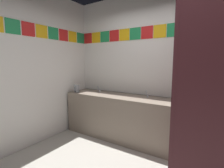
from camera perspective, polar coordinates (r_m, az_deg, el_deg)
name	(u,v)px	position (r m, az deg, el deg)	size (l,w,h in m)	color
wall_back	(166,67)	(3.21, 17.86, 5.60)	(3.84, 0.09, 2.78)	white
wall_side	(22,67)	(3.19, -28.32, 5.06)	(0.09, 3.01, 2.78)	white
vanity_counter	(119,116)	(3.35, 2.28, -10.79)	(2.17, 0.62, 0.84)	gray
faucet_left	(99,90)	(3.61, -4.42, -1.89)	(0.04, 0.10, 0.14)	silver
faucet_right	(147,95)	(3.09, 11.92, -3.62)	(0.04, 0.10, 0.14)	silver
soap_dispenser	(77,88)	(3.65, -11.98, -1.50)	(0.09, 0.09, 0.16)	gray
stall_divider	(198,98)	(2.09, 27.34, -4.27)	(0.92, 1.50, 2.17)	#471E23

